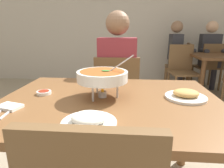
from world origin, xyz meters
name	(u,v)px	position (x,y,z in m)	size (l,w,h in m)	color
cafe_rear_partition	(124,13)	(0.00, 3.32, 1.50)	(10.00, 0.10, 3.00)	#BCB2A3
dining_table_main	(110,115)	(0.00, 0.00, 0.65)	(1.30, 0.97, 0.75)	brown
chair_diner_main	(117,95)	(0.00, 0.77, 0.51)	(0.44, 0.44, 0.90)	brown
diner_main	(117,71)	(0.00, 0.80, 0.75)	(0.40, 0.45, 1.31)	#2D2D38
curry_bowl	(102,76)	(-0.05, 0.03, 0.87)	(0.33, 0.30, 0.26)	silver
rice_plate	(89,120)	(-0.06, -0.33, 0.77)	(0.24, 0.24, 0.06)	white
appetizer_plate	(186,95)	(0.45, 0.05, 0.77)	(0.24, 0.24, 0.06)	white
sauce_dish	(44,92)	(-0.43, 0.05, 0.76)	(0.09, 0.09, 0.02)	white
napkin_folded	(10,107)	(-0.51, -0.18, 0.75)	(0.12, 0.08, 0.02)	white
fork_utensil	(0,111)	(-0.53, -0.23, 0.75)	(0.01, 0.17, 0.01)	silver
spoon_utensil	(9,112)	(-0.48, -0.23, 0.75)	(0.01, 0.17, 0.01)	silver
dining_table_far	(223,63)	(1.69, 2.23, 0.61)	(1.00, 0.80, 0.75)	#51331C
chair_bg_left	(182,63)	(1.16, 2.77, 0.51)	(0.50, 0.50, 0.90)	brown
chair_bg_middle	(210,64)	(1.68, 2.74, 0.51)	(0.49, 0.49, 0.90)	brown
chair_bg_window	(182,68)	(1.04, 2.30, 0.51)	(0.48, 0.48, 0.90)	brown
patron_bg_left	(177,51)	(1.05, 2.78, 0.75)	(0.45, 0.40, 1.31)	#2D2D38
patron_bg_middle	(210,51)	(1.68, 2.82, 0.75)	(0.40, 0.45, 1.31)	#2D2D38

